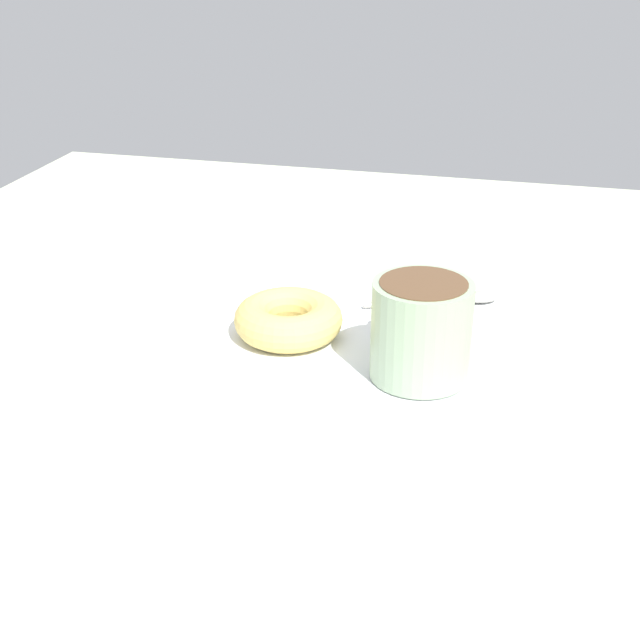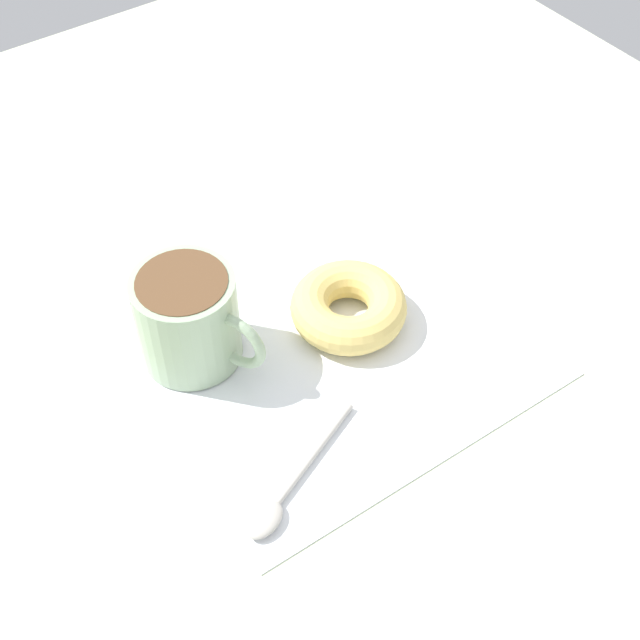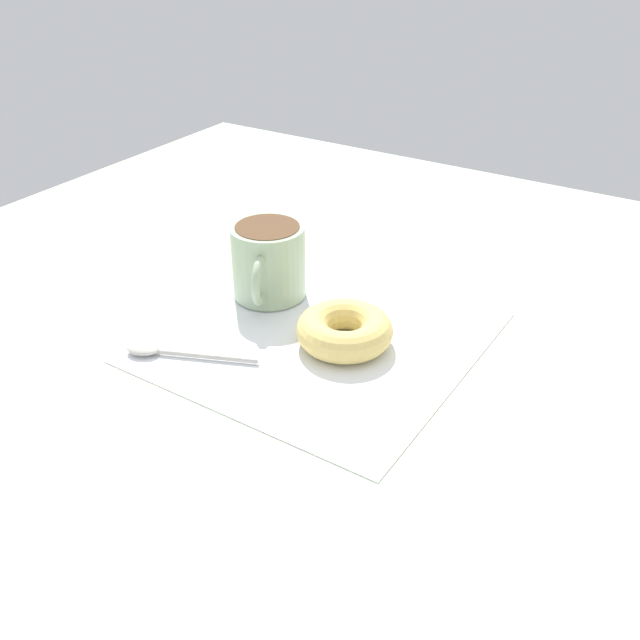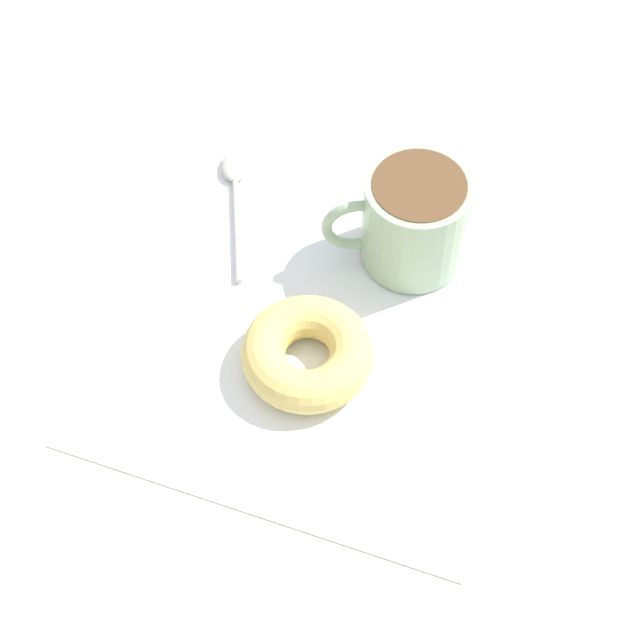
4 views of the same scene
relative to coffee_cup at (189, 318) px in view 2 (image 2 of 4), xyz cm
name	(u,v)px [view 2 (image 2 of 4)]	position (x,y,z in cm)	size (l,w,h in cm)	color
ground_plane	(293,349)	(3.72, 7.88, -5.89)	(120.00, 120.00, 2.00)	beige
napkin	(320,336)	(4.66, 10.15, -4.74)	(32.75, 32.75, 0.30)	white
coffee_cup	(189,318)	(0.00, 0.00, 0.00)	(11.67, 8.76, 8.89)	#9EB793
donut	(349,307)	(4.65, 13.27, -2.85)	(10.44, 10.44, 3.48)	#E5C66B
spoon	(280,499)	(16.63, -2.05, -4.19)	(6.84, 13.85, 0.90)	#B7B2A8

